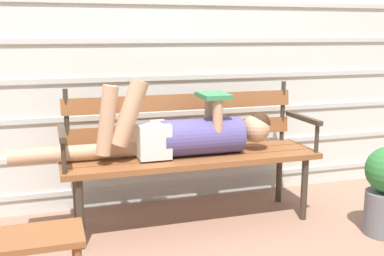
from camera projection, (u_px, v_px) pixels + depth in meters
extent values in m
plane|color=#936B56|center=(201.00, 233.00, 2.95)|extent=(12.00, 12.00, 0.00)
cube|color=beige|center=(172.00, 40.00, 3.35)|extent=(4.49, 0.06, 2.38)
cube|color=#B7B7AD|center=(174.00, 182.00, 3.53)|extent=(4.49, 0.02, 0.04)
cube|color=#B7B7AD|center=(174.00, 149.00, 3.48)|extent=(4.49, 0.02, 0.04)
cube|color=#B7B7AD|center=(173.00, 114.00, 3.42)|extent=(4.49, 0.02, 0.04)
cube|color=#B7B7AD|center=(173.00, 78.00, 3.37)|extent=(4.49, 0.02, 0.04)
cube|color=#B7B7AD|center=(173.00, 41.00, 3.32)|extent=(4.49, 0.02, 0.04)
cube|color=#B7B7AD|center=(172.00, 2.00, 3.26)|extent=(4.49, 0.02, 0.04)
cube|color=brown|center=(199.00, 164.00, 2.89)|extent=(1.67, 0.14, 0.04)
cube|color=brown|center=(192.00, 158.00, 3.04)|extent=(1.67, 0.14, 0.04)
cube|color=brown|center=(185.00, 152.00, 3.18)|extent=(1.67, 0.14, 0.04)
cube|color=brown|center=(182.00, 130.00, 3.22)|extent=(1.60, 0.05, 0.11)
cube|color=brown|center=(182.00, 102.00, 3.18)|extent=(1.60, 0.05, 0.11)
cylinder|color=#382D23|center=(67.00, 123.00, 2.98)|extent=(0.03, 0.03, 0.44)
cylinder|color=#382D23|center=(283.00, 111.00, 3.42)|extent=(0.03, 0.03, 0.44)
cylinder|color=#382D23|center=(80.00, 214.00, 2.70)|extent=(0.04, 0.04, 0.43)
cylinder|color=#382D23|center=(304.00, 189.00, 3.13)|extent=(0.04, 0.04, 0.43)
cylinder|color=#382D23|center=(76.00, 194.00, 3.04)|extent=(0.04, 0.04, 0.43)
cylinder|color=#382D23|center=(279.00, 174.00, 3.47)|extent=(0.04, 0.04, 0.43)
cube|color=#382D23|center=(61.00, 133.00, 2.76)|extent=(0.04, 0.43, 0.03)
cylinder|color=#382D23|center=(64.00, 157.00, 2.61)|extent=(0.03, 0.03, 0.20)
cube|color=#382D23|center=(303.00, 118.00, 3.23)|extent=(0.04, 0.43, 0.03)
cylinder|color=#382D23|center=(317.00, 138.00, 3.08)|extent=(0.03, 0.03, 0.20)
cylinder|color=#514784|center=(202.00, 137.00, 3.03)|extent=(0.53, 0.24, 0.24)
cube|color=silver|center=(153.00, 140.00, 2.93)|extent=(0.20, 0.23, 0.21)
sphere|color=tan|center=(256.00, 128.00, 3.14)|extent=(0.19, 0.19, 0.19)
sphere|color=#382314|center=(259.00, 123.00, 3.13)|extent=(0.16, 0.16, 0.16)
cylinder|color=tan|center=(130.00, 113.00, 2.79)|extent=(0.25, 0.11, 0.42)
cylinder|color=tan|center=(107.00, 121.00, 2.76)|extent=(0.15, 0.09, 0.43)
cylinder|color=tan|center=(76.00, 153.00, 2.86)|extent=(0.78, 0.10, 0.10)
cylinder|color=tan|center=(218.00, 119.00, 2.95)|extent=(0.06, 0.06, 0.25)
cylinder|color=tan|center=(209.00, 115.00, 3.10)|extent=(0.06, 0.06, 0.25)
cube|color=#337A4C|center=(214.00, 95.00, 3.00)|extent=(0.18, 0.25, 0.03)
cube|color=brown|center=(42.00, 236.00, 2.15)|extent=(0.38, 0.29, 0.03)
cylinder|color=brown|center=(76.00, 254.00, 2.34)|extent=(0.04, 0.04, 0.31)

